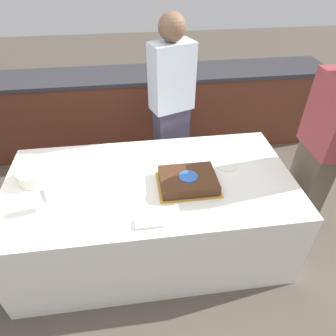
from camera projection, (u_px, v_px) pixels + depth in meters
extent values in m
plane|color=brown|center=(153.00, 243.00, 2.62)|extent=(14.00, 14.00, 0.00)
cube|color=#5B2D1E|center=(139.00, 112.00, 3.60)|extent=(4.40, 0.55, 0.88)
cube|color=#2D2D33|center=(137.00, 75.00, 3.31)|extent=(4.40, 0.58, 0.04)
cube|color=white|center=(152.00, 214.00, 2.40)|extent=(2.10, 1.06, 0.72)
cube|color=gold|center=(188.00, 184.00, 2.14)|extent=(0.44, 0.34, 0.00)
cube|color=#472816|center=(188.00, 180.00, 2.11)|extent=(0.40, 0.30, 0.07)
cylinder|color=#2D5BB7|center=(188.00, 176.00, 2.09)|extent=(0.13, 0.13, 0.00)
cylinder|color=white|center=(35.00, 175.00, 2.15)|extent=(0.24, 0.24, 0.09)
cylinder|color=white|center=(50.00, 208.00, 1.96)|extent=(0.06, 0.06, 0.00)
cylinder|color=white|center=(49.00, 204.00, 1.93)|extent=(0.01, 0.01, 0.07)
cylinder|color=white|center=(45.00, 194.00, 1.88)|extent=(0.06, 0.06, 0.11)
cylinder|color=white|center=(179.00, 158.00, 2.38)|extent=(0.19, 0.19, 0.00)
cylinder|color=white|center=(226.00, 164.00, 2.32)|extent=(0.19, 0.19, 0.00)
cube|color=white|center=(149.00, 222.00, 1.85)|extent=(0.18, 0.09, 0.02)
cube|color=#383347|center=(171.00, 150.00, 2.95)|extent=(0.34, 0.25, 0.91)
cube|color=silver|center=(172.00, 77.00, 2.50)|extent=(0.40, 0.31, 0.57)
sphere|color=brown|center=(172.00, 27.00, 2.25)|extent=(0.22, 0.22, 0.22)
cube|color=#4C4238|center=(304.00, 193.00, 2.48)|extent=(0.16, 0.32, 0.89)
cube|color=brown|center=(334.00, 115.00, 2.03)|extent=(0.20, 0.37, 0.56)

